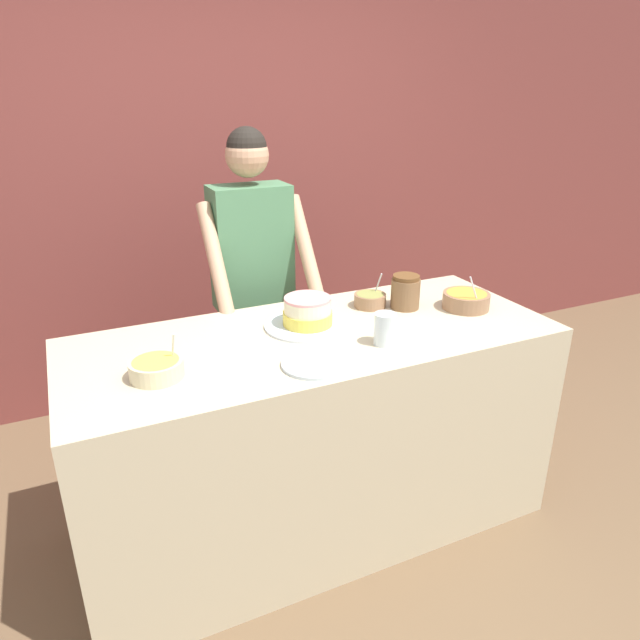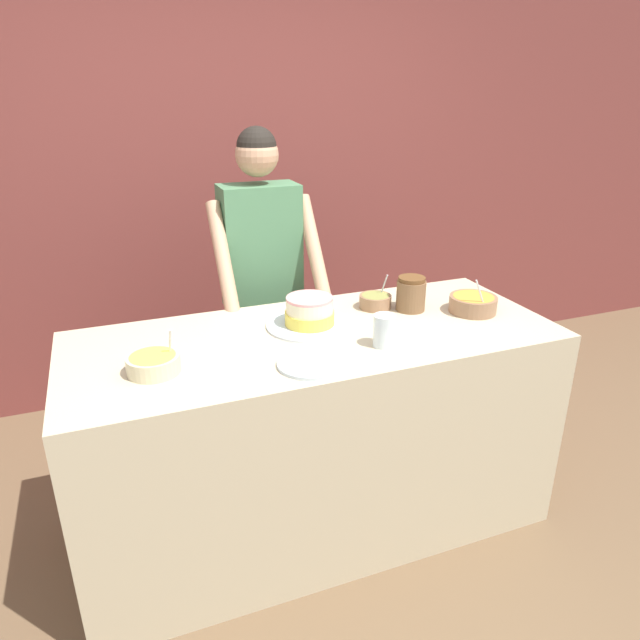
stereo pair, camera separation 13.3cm
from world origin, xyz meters
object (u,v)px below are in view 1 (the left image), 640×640
frosting_bowl_orange (466,300)px  stoneware_jar (405,292)px  frosting_bowl_olive (370,299)px  person_baker (253,266)px  cake (308,314)px  frosting_bowl_yellow (156,368)px  drinking_glass (385,329)px  ceramic_plate (315,364)px

frosting_bowl_orange → stoneware_jar: bearing=153.7°
frosting_bowl_orange → frosting_bowl_olive: bearing=152.2°
person_baker → cake: person_baker is taller
frosting_bowl_yellow → cake: bearing=16.6°
frosting_bowl_yellow → stoneware_jar: bearing=10.4°
frosting_bowl_orange → drinking_glass: size_ratio=1.64×
person_baker → frosting_bowl_orange: size_ratio=8.12×
stoneware_jar → ceramic_plate: bearing=-149.6°
frosting_bowl_orange → ceramic_plate: (-0.84, -0.23, -0.03)m
person_baker → frosting_bowl_olive: size_ratio=11.32×
cake → stoneware_jar: 0.48m
drinking_glass → frosting_bowl_orange: bearing=18.6°
cake → frosting_bowl_olive: (0.34, 0.09, -0.02)m
frosting_bowl_orange → person_baker: bearing=137.3°
drinking_glass → stoneware_jar: bearing=46.3°
frosting_bowl_yellow → frosting_bowl_orange: bearing=3.6°
stoneware_jar → frosting_bowl_olive: bearing=149.6°
person_baker → ceramic_plate: size_ratio=6.90×
cake → frosting_bowl_olive: 0.36m
person_baker → frosting_bowl_olive: person_baker is taller
person_baker → cake: bearing=-86.7°
frosting_bowl_olive → drinking_glass: 0.40m
cake → frosting_bowl_yellow: frosting_bowl_yellow is taller
frosting_bowl_yellow → frosting_bowl_orange: (1.36, 0.08, 0.00)m
stoneware_jar → person_baker: bearing=131.6°
frosting_bowl_yellow → person_baker: bearing=52.0°
frosting_bowl_orange → drinking_glass: frosting_bowl_orange is taller
person_baker → drinking_glass: person_baker is taller
person_baker → cake: (0.03, -0.59, -0.05)m
frosting_bowl_yellow → drinking_glass: 0.84m
cake → frosting_bowl_orange: frosting_bowl_orange is taller
cake → frosting_bowl_orange: (0.72, -0.11, -0.01)m
frosting_bowl_orange → frosting_bowl_yellow: bearing=-176.4°
frosting_bowl_olive → ceramic_plate: (-0.46, -0.43, -0.03)m
ceramic_plate → stoneware_jar: stoneware_jar is taller
cake → ceramic_plate: (-0.12, -0.34, -0.05)m
person_baker → stoneware_jar: bearing=-48.4°
frosting_bowl_olive → frosting_bowl_orange: bearing=-27.8°
ceramic_plate → cake: bearing=70.4°
frosting_bowl_yellow → stoneware_jar: 1.14m
cake → ceramic_plate: 0.36m
drinking_glass → ceramic_plate: size_ratio=0.52×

